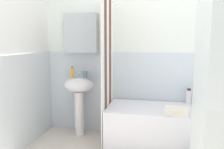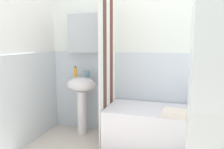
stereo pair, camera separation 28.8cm
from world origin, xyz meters
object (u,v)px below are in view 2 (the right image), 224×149
at_px(conditioner_bottle, 192,99).
at_px(lotion_bottle, 204,100).
at_px(soap_dispenser, 75,72).
at_px(toothbrush_cup, 88,74).
at_px(sink, 82,93).
at_px(shampoo_bottle, 212,101).
at_px(body_wash_bottle, 222,103).
at_px(bathtub, 167,130).
at_px(towel_folded, 175,113).

bearing_deg(conditioner_bottle, lotion_bottle, -1.67).
bearing_deg(lotion_bottle, soap_dispenser, -178.00).
relative_size(toothbrush_cup, conditioner_bottle, 0.42).
bearing_deg(sink, shampoo_bottle, 4.47).
relative_size(body_wash_bottle, lotion_bottle, 0.76).
xyz_separation_m(soap_dispenser, lotion_bottle, (1.77, 0.06, -0.30)).
height_order(toothbrush_cup, bathtub, toothbrush_cup).
bearing_deg(sink, toothbrush_cup, 34.68).
bearing_deg(body_wash_bottle, lotion_bottle, -172.64).
bearing_deg(shampoo_bottle, towel_folded, -132.01).
distance_m(toothbrush_cup, towel_folded, 1.35).
bearing_deg(soap_dispenser, body_wash_bottle, 2.59).
height_order(soap_dispenser, lotion_bottle, soap_dispenser).
bearing_deg(conditioner_bottle, sink, -176.22).
xyz_separation_m(shampoo_bottle, conditioner_bottle, (-0.25, -0.04, 0.02)).
relative_size(toothbrush_cup, lotion_bottle, 0.45).
relative_size(sink, bathtub, 0.55).
relative_size(sink, conditioner_bottle, 3.91).
relative_size(sink, body_wash_bottle, 5.42).
xyz_separation_m(toothbrush_cup, lotion_bottle, (1.58, 0.04, -0.27)).
bearing_deg(sink, conditioner_bottle, 3.78).
xyz_separation_m(sink, shampoo_bottle, (1.76, 0.14, -0.02)).
distance_m(toothbrush_cup, conditioner_bottle, 1.46).
xyz_separation_m(soap_dispenser, towel_folded, (1.43, -0.39, -0.37)).
distance_m(toothbrush_cup, body_wash_bottle, 1.83).
xyz_separation_m(lotion_bottle, towel_folded, (-0.35, -0.45, -0.06)).
relative_size(soap_dispenser, body_wash_bottle, 1.04).
relative_size(body_wash_bottle, towel_folded, 0.58).
relative_size(shampoo_bottle, lotion_bottle, 0.85).
relative_size(toothbrush_cup, shampoo_bottle, 0.52).
relative_size(bathtub, shampoo_bottle, 8.80).
distance_m(body_wash_bottle, conditioner_bottle, 0.37).
relative_size(bathtub, conditioner_bottle, 7.05).
bearing_deg(soap_dispenser, sink, -17.23).
height_order(sink, lotion_bottle, sink).
relative_size(soap_dispenser, towel_folded, 0.61).
height_order(bathtub, body_wash_bottle, body_wash_bottle).
xyz_separation_m(body_wash_bottle, lotion_bottle, (-0.22, -0.03, 0.02)).
xyz_separation_m(soap_dispenser, conditioner_bottle, (1.62, 0.07, -0.30)).
bearing_deg(bathtub, lotion_bottle, 28.81).
distance_m(toothbrush_cup, shampoo_bottle, 1.71).
relative_size(toothbrush_cup, body_wash_bottle, 0.58).
xyz_separation_m(conditioner_bottle, towel_folded, (-0.20, -0.45, -0.07)).
bearing_deg(sink, body_wash_bottle, 3.76).
distance_m(bathtub, conditioner_bottle, 0.52).
height_order(bathtub, towel_folded, towel_folded).
bearing_deg(shampoo_bottle, conditioner_bottle, -171.36).
relative_size(toothbrush_cup, towel_folded, 0.34).
height_order(body_wash_bottle, towel_folded, body_wash_bottle).
distance_m(bathtub, shampoo_bottle, 0.69).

